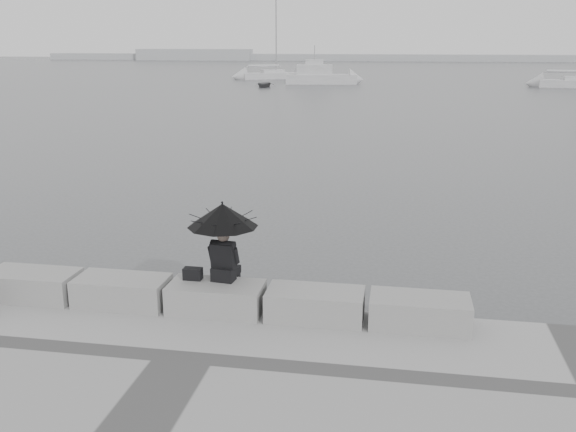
% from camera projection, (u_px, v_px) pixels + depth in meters
% --- Properties ---
extents(ground, '(360.00, 360.00, 0.00)m').
position_uv_depth(ground, '(224.00, 327.00, 11.53)').
color(ground, '#404245').
rests_on(ground, ground).
extents(stone_block_far_left, '(1.60, 0.80, 0.50)m').
position_uv_depth(stone_block_far_left, '(33.00, 285.00, 11.47)').
color(stone_block_far_left, gray).
rests_on(stone_block_far_left, promenade).
extents(stone_block_left, '(1.60, 0.80, 0.50)m').
position_uv_depth(stone_block_left, '(122.00, 291.00, 11.19)').
color(stone_block_left, gray).
rests_on(stone_block_left, promenade).
extents(stone_block_centre, '(1.60, 0.80, 0.50)m').
position_uv_depth(stone_block_centre, '(216.00, 298.00, 10.90)').
color(stone_block_centre, gray).
rests_on(stone_block_centre, promenade).
extents(stone_block_right, '(1.60, 0.80, 0.50)m').
position_uv_depth(stone_block_right, '(315.00, 305.00, 10.62)').
color(stone_block_right, gray).
rests_on(stone_block_right, promenade).
extents(stone_block_far_right, '(1.60, 0.80, 0.50)m').
position_uv_depth(stone_block_far_right, '(420.00, 312.00, 10.33)').
color(stone_block_far_right, gray).
rests_on(stone_block_far_right, promenade).
extents(seated_person, '(1.20, 1.20, 1.39)m').
position_uv_depth(seated_person, '(223.00, 223.00, 10.77)').
color(seated_person, black).
rests_on(seated_person, stone_block_centre).
extents(bag, '(0.32, 0.18, 0.20)m').
position_uv_depth(bag, '(193.00, 274.00, 11.03)').
color(bag, black).
rests_on(bag, stone_block_centre).
extents(distant_landmass, '(180.00, 8.00, 2.80)m').
position_uv_depth(distant_landmass, '(359.00, 57.00, 159.39)').
color(distant_landmass, '#A5A7AA').
rests_on(distant_landmass, ground).
extents(sailboat_left, '(8.50, 6.31, 12.90)m').
position_uv_depth(sailboat_left, '(273.00, 75.00, 85.46)').
color(sailboat_left, silver).
rests_on(sailboat_left, ground).
extents(motor_cruiser, '(8.54, 3.83, 4.50)m').
position_uv_depth(motor_cruiser, '(321.00, 76.00, 75.36)').
color(motor_cruiser, silver).
rests_on(motor_cruiser, ground).
extents(dinghy, '(3.45, 1.65, 0.57)m').
position_uv_depth(dinghy, '(264.00, 84.00, 70.57)').
color(dinghy, slate).
rests_on(dinghy, ground).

